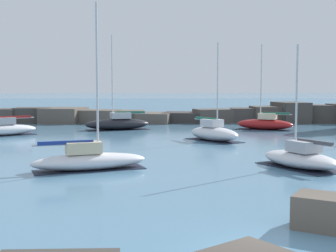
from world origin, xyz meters
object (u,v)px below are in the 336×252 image
object	(u,v)px
sailboat_moored_3	(214,133)
sailboat_moored_7	(118,123)
sailboat_moored_2	(1,129)
sailboat_moored_5	(89,159)
sailboat_moored_1	(301,158)
sailboat_moored_0	(265,123)

from	to	relation	value
sailboat_moored_3	sailboat_moored_7	xyz separation A→B (m)	(-9.08, 10.09, 0.01)
sailboat_moored_2	sailboat_moored_5	size ratio (longest dim) A/B	0.78
sailboat_moored_1	sailboat_moored_3	distance (m)	13.72
sailboat_moored_1	sailboat_moored_5	xyz separation A→B (m)	(-11.95, -0.52, 0.03)
sailboat_moored_1	sailboat_moored_5	size ratio (longest dim) A/B	0.76
sailboat_moored_2	sailboat_moored_7	world-z (taller)	sailboat_moored_7
sailboat_moored_5	sailboat_moored_7	world-z (taller)	sailboat_moored_7
sailboat_moored_1	sailboat_moored_3	xyz separation A→B (m)	(-3.44, 13.28, 0.12)
sailboat_moored_3	sailboat_moored_7	bearing A→B (deg)	131.98
sailboat_moored_0	sailboat_moored_1	size ratio (longest dim) A/B	1.29
sailboat_moored_5	sailboat_moored_1	bearing A→B (deg)	2.48
sailboat_moored_2	sailboat_moored_7	bearing A→B (deg)	30.01
sailboat_moored_0	sailboat_moored_1	bearing A→B (deg)	-97.74
sailboat_moored_0	sailboat_moored_7	bearing A→B (deg)	179.47
sailboat_moored_0	sailboat_moored_3	size ratio (longest dim) A/B	1.10
sailboat_moored_3	sailboat_moored_0	bearing A→B (deg)	56.45
sailboat_moored_0	sailboat_moored_5	distance (m)	28.14
sailboat_moored_3	sailboat_moored_2	bearing A→B (deg)	168.03
sailboat_moored_2	sailboat_moored_3	xyz separation A→B (m)	(19.43, -4.12, 0.05)
sailboat_moored_5	sailboat_moored_3	bearing A→B (deg)	58.35
sailboat_moored_2	sailboat_moored_0	bearing A→B (deg)	12.63
sailboat_moored_1	sailboat_moored_3	bearing A→B (deg)	104.53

